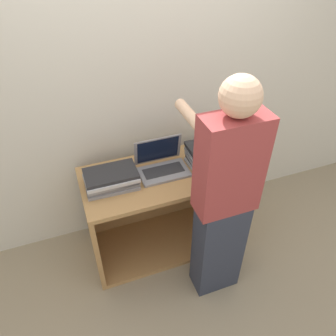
{
  "coord_description": "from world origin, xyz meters",
  "views": [
    {
      "loc": [
        -0.64,
        -1.53,
        2.4
      ],
      "look_at": [
        0.0,
        0.22,
        0.92
      ],
      "focal_mm": 35.0,
      "sensor_mm": 36.0,
      "label": 1
    }
  ],
  "objects_px": {
    "laptop_open": "(162,165)",
    "person": "(224,201)",
    "laptop_stack_left": "(111,179)",
    "laptop_stack_right": "(212,154)"
  },
  "relations": [
    {
      "from": "laptop_open",
      "to": "person",
      "type": "relative_size",
      "value": 0.21
    },
    {
      "from": "laptop_open",
      "to": "laptop_stack_left",
      "type": "xyz_separation_m",
      "value": [
        -0.4,
        -0.05,
        0.01
      ]
    },
    {
      "from": "laptop_stack_left",
      "to": "person",
      "type": "xyz_separation_m",
      "value": [
        0.64,
        -0.52,
        0.03
      ]
    },
    {
      "from": "laptop_open",
      "to": "laptop_stack_right",
      "type": "xyz_separation_m",
      "value": [
        0.41,
        -0.05,
        0.03
      ]
    },
    {
      "from": "laptop_stack_left",
      "to": "person",
      "type": "relative_size",
      "value": 0.22
    },
    {
      "from": "laptop_stack_left",
      "to": "laptop_stack_right",
      "type": "distance_m",
      "value": 0.81
    },
    {
      "from": "laptop_open",
      "to": "laptop_stack_left",
      "type": "bearing_deg",
      "value": -173.59
    },
    {
      "from": "person",
      "to": "laptop_stack_left",
      "type": "bearing_deg",
      "value": 141.06
    },
    {
      "from": "laptop_open",
      "to": "laptop_stack_right",
      "type": "distance_m",
      "value": 0.41
    },
    {
      "from": "laptop_stack_left",
      "to": "person",
      "type": "height_order",
      "value": "person"
    }
  ]
}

